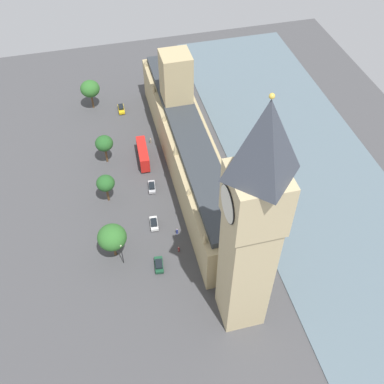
{
  "coord_description": "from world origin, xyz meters",
  "views": [
    {
      "loc": [
        19.11,
        87.14,
        87.21
      ],
      "look_at": [
        1.0,
        15.47,
        7.56
      ],
      "focal_mm": 42.46,
      "sensor_mm": 36.0,
      "label": 1
    }
  ],
  "objects_px": {
    "pedestrian_trailing": "(150,141)",
    "street_lamp_slot_12": "(121,250)",
    "car_dark_green_near_tower": "(159,265)",
    "plane_tree_slot_11": "(90,89)",
    "plane_tree_slot_10": "(106,183)",
    "plane_tree_kerbside": "(104,143)",
    "clock_tower": "(252,227)",
    "parliament_building": "(187,144)",
    "pedestrian_opposite_hall": "(179,249)",
    "car_white_leading": "(154,223)",
    "double_decker_bus_under_trees": "(143,154)",
    "plane_tree_midblock": "(112,237)",
    "pedestrian_corner": "(177,231)",
    "car_silver_far_end": "(152,187)"
  },
  "relations": [
    {
      "from": "clock_tower",
      "to": "double_decker_bus_under_trees",
      "type": "xyz_separation_m",
      "value": [
        11.42,
        -50.37,
        -25.62
      ]
    },
    {
      "from": "double_decker_bus_under_trees",
      "to": "plane_tree_slot_10",
      "type": "xyz_separation_m",
      "value": [
        11.3,
        12.3,
        3.54
      ]
    },
    {
      "from": "plane_tree_slot_10",
      "to": "plane_tree_kerbside",
      "type": "bearing_deg",
      "value": -95.51
    },
    {
      "from": "pedestrian_opposite_hall",
      "to": "car_white_leading",
      "type": "bearing_deg",
      "value": -32.48
    },
    {
      "from": "clock_tower",
      "to": "plane_tree_slot_10",
      "type": "xyz_separation_m",
      "value": [
        22.72,
        -38.07,
        -22.09
      ]
    },
    {
      "from": "car_dark_green_near_tower",
      "to": "plane_tree_slot_10",
      "type": "height_order",
      "value": "plane_tree_slot_10"
    },
    {
      "from": "parliament_building",
      "to": "pedestrian_trailing",
      "type": "distance_m",
      "value": 15.84
    },
    {
      "from": "pedestrian_trailing",
      "to": "plane_tree_slot_11",
      "type": "distance_m",
      "value": 26.4
    },
    {
      "from": "pedestrian_trailing",
      "to": "plane_tree_slot_11",
      "type": "relative_size",
      "value": 0.18
    },
    {
      "from": "plane_tree_kerbside",
      "to": "double_decker_bus_under_trees",
      "type": "bearing_deg",
      "value": 166.78
    },
    {
      "from": "pedestrian_trailing",
      "to": "plane_tree_midblock",
      "type": "relative_size",
      "value": 0.18
    },
    {
      "from": "pedestrian_trailing",
      "to": "plane_tree_slot_10",
      "type": "distance_m",
      "value": 24.89
    },
    {
      "from": "pedestrian_corner",
      "to": "plane_tree_slot_11",
      "type": "xyz_separation_m",
      "value": [
        14.49,
        -55.52,
        6.23
      ]
    },
    {
      "from": "car_silver_far_end",
      "to": "car_white_leading",
      "type": "bearing_deg",
      "value": -91.56
    },
    {
      "from": "plane_tree_slot_10",
      "to": "car_dark_green_near_tower",
      "type": "bearing_deg",
      "value": 110.18
    },
    {
      "from": "plane_tree_kerbside",
      "to": "plane_tree_midblock",
      "type": "relative_size",
      "value": 0.93
    },
    {
      "from": "plane_tree_kerbside",
      "to": "plane_tree_midblock",
      "type": "xyz_separation_m",
      "value": [
        1.99,
        32.09,
        -0.01
      ]
    },
    {
      "from": "plane_tree_kerbside",
      "to": "car_silver_far_end",
      "type": "bearing_deg",
      "value": 126.79
    },
    {
      "from": "pedestrian_corner",
      "to": "plane_tree_slot_11",
      "type": "height_order",
      "value": "plane_tree_slot_11"
    },
    {
      "from": "pedestrian_trailing",
      "to": "street_lamp_slot_12",
      "type": "bearing_deg",
      "value": 168.13
    },
    {
      "from": "pedestrian_corner",
      "to": "plane_tree_kerbside",
      "type": "distance_m",
      "value": 32.89
    },
    {
      "from": "clock_tower",
      "to": "pedestrian_trailing",
      "type": "height_order",
      "value": "clock_tower"
    },
    {
      "from": "parliament_building",
      "to": "car_dark_green_near_tower",
      "type": "distance_m",
      "value": 34.88
    },
    {
      "from": "clock_tower",
      "to": "plane_tree_kerbside",
      "type": "xyz_separation_m",
      "value": [
        21.31,
        -52.69,
        -21.68
      ]
    },
    {
      "from": "clock_tower",
      "to": "street_lamp_slot_12",
      "type": "xyz_separation_m",
      "value": [
        21.81,
        -17.91,
        -23.48
      ]
    },
    {
      "from": "parliament_building",
      "to": "pedestrian_opposite_hall",
      "type": "height_order",
      "value": "parliament_building"
    },
    {
      "from": "double_decker_bus_under_trees",
      "to": "pedestrian_trailing",
      "type": "distance_m",
      "value": 8.06
    },
    {
      "from": "clock_tower",
      "to": "street_lamp_slot_12",
      "type": "bearing_deg",
      "value": -39.4
    },
    {
      "from": "plane_tree_slot_10",
      "to": "street_lamp_slot_12",
      "type": "relative_size",
      "value": 1.18
    },
    {
      "from": "clock_tower",
      "to": "pedestrian_opposite_hall",
      "type": "xyz_separation_m",
      "value": [
        8.83,
        -18.0,
        -27.58
      ]
    },
    {
      "from": "car_silver_far_end",
      "to": "double_decker_bus_under_trees",
      "type": "bearing_deg",
      "value": 98.04
    },
    {
      "from": "pedestrian_corner",
      "to": "plane_tree_midblock",
      "type": "height_order",
      "value": "plane_tree_midblock"
    },
    {
      "from": "clock_tower",
      "to": "pedestrian_corner",
      "type": "xyz_separation_m",
      "value": [
        8.03,
        -23.18,
        -27.5
      ]
    },
    {
      "from": "pedestrian_opposite_hall",
      "to": "pedestrian_corner",
      "type": "bearing_deg",
      "value": -66.41
    },
    {
      "from": "double_decker_bus_under_trees",
      "to": "street_lamp_slot_12",
      "type": "height_order",
      "value": "street_lamp_slot_12"
    },
    {
      "from": "double_decker_bus_under_trees",
      "to": "pedestrian_trailing",
      "type": "height_order",
      "value": "double_decker_bus_under_trees"
    },
    {
      "from": "car_white_leading",
      "to": "plane_tree_slot_10",
      "type": "height_order",
      "value": "plane_tree_slot_10"
    },
    {
      "from": "car_dark_green_near_tower",
      "to": "clock_tower",
      "type": "bearing_deg",
      "value": -39.72
    },
    {
      "from": "clock_tower",
      "to": "pedestrian_corner",
      "type": "relative_size",
      "value": 32.25
    },
    {
      "from": "plane_tree_slot_10",
      "to": "street_lamp_slot_12",
      "type": "distance_m",
      "value": 20.23
    },
    {
      "from": "car_dark_green_near_tower",
      "to": "plane_tree_slot_11",
      "type": "relative_size",
      "value": 0.47
    },
    {
      "from": "pedestrian_opposite_hall",
      "to": "street_lamp_slot_12",
      "type": "xyz_separation_m",
      "value": [
        12.98,
        0.1,
        4.09
      ]
    },
    {
      "from": "parliament_building",
      "to": "car_silver_far_end",
      "type": "bearing_deg",
      "value": 30.86
    },
    {
      "from": "plane_tree_midblock",
      "to": "pedestrian_corner",
      "type": "bearing_deg",
      "value": -170.45
    },
    {
      "from": "pedestrian_opposite_hall",
      "to": "street_lamp_slot_12",
      "type": "distance_m",
      "value": 13.61
    },
    {
      "from": "car_silver_far_end",
      "to": "pedestrian_trailing",
      "type": "distance_m",
      "value": 18.59
    },
    {
      "from": "car_white_leading",
      "to": "pedestrian_corner",
      "type": "relative_size",
      "value": 2.55
    },
    {
      "from": "pedestrian_trailing",
      "to": "plane_tree_kerbside",
      "type": "relative_size",
      "value": 0.2
    },
    {
      "from": "double_decker_bus_under_trees",
      "to": "car_silver_far_end",
      "type": "relative_size",
      "value": 2.4
    },
    {
      "from": "plane_tree_midblock",
      "to": "street_lamp_slot_12",
      "type": "xyz_separation_m",
      "value": [
        -1.5,
        2.7,
        -1.8
      ]
    }
  ]
}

